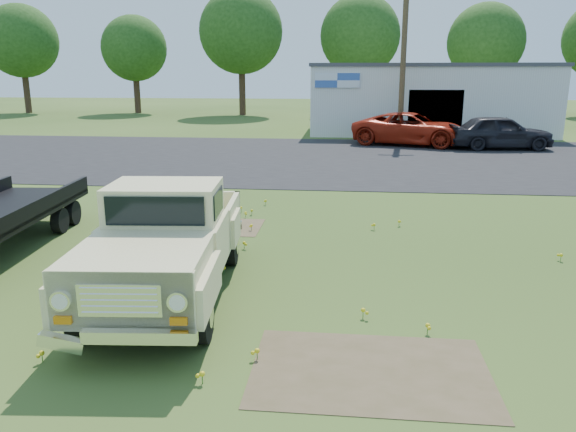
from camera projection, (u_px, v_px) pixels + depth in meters
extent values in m
plane|color=#2B4616|center=(280.00, 281.00, 10.14)|extent=(140.00, 140.00, 0.00)
cube|color=black|center=(321.00, 158.00, 24.58)|extent=(90.00, 14.00, 0.02)
cube|color=brown|center=(370.00, 371.00, 7.10)|extent=(3.00, 2.00, 0.01)
cube|color=brown|center=(216.00, 227.00, 13.71)|extent=(2.20, 1.60, 0.01)
cube|color=silver|center=(426.00, 99.00, 35.03)|extent=(14.00, 8.00, 4.00)
cube|color=#3F3F44|center=(428.00, 65.00, 34.52)|extent=(14.20, 8.20, 0.20)
cube|color=black|center=(435.00, 110.00, 31.33)|extent=(3.00, 0.10, 2.20)
cube|color=silver|center=(337.00, 80.00, 31.39)|extent=(2.50, 0.08, 0.80)
cylinder|color=#3F301D|center=(403.00, 56.00, 29.80)|extent=(0.30, 0.30, 9.00)
cylinder|color=#3D281B|center=(27.00, 93.00, 51.05)|extent=(0.56, 0.56, 3.60)
sphere|color=#1C4313|center=(21.00, 41.00, 49.92)|extent=(6.40, 6.40, 6.40)
cylinder|color=#3D281B|center=(137.00, 95.00, 51.04)|extent=(0.56, 0.56, 3.24)
sphere|color=#1C4313|center=(134.00, 48.00, 50.02)|extent=(5.76, 5.76, 5.76)
cylinder|color=#3D281B|center=(242.00, 92.00, 48.49)|extent=(0.56, 0.56, 3.96)
sphere|color=#1C4313|center=(241.00, 31.00, 47.25)|extent=(7.04, 7.04, 7.04)
cylinder|color=#3D281B|center=(358.00, 93.00, 48.47)|extent=(0.56, 0.56, 3.78)
sphere|color=#1C4313|center=(360.00, 35.00, 47.28)|extent=(6.72, 6.72, 6.72)
cylinder|color=#3D281B|center=(481.00, 96.00, 46.05)|extent=(0.56, 0.56, 3.42)
sphere|color=#1C4313|center=(486.00, 42.00, 44.98)|extent=(6.08, 6.08, 6.08)
imported|color=#9C1F0E|center=(411.00, 129.00, 28.69)|extent=(6.44, 4.33, 1.64)
imported|color=black|center=(500.00, 132.00, 27.17)|extent=(4.97, 2.33, 1.65)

